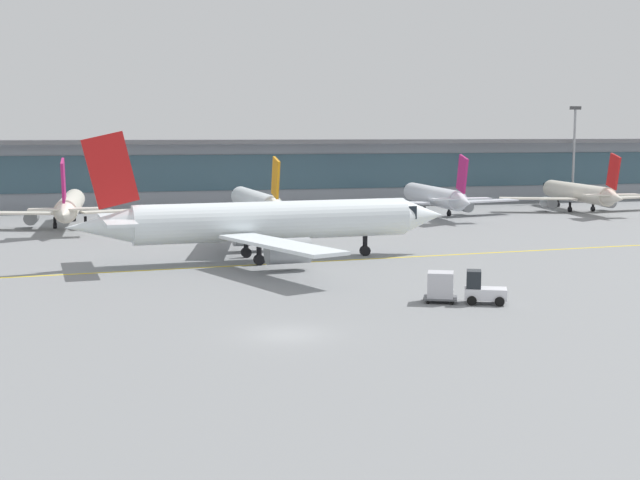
{
  "coord_description": "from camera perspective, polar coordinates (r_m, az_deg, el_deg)",
  "views": [
    {
      "loc": [
        -9.09,
        -43.75,
        10.75
      ],
      "look_at": [
        5.62,
        15.46,
        3.0
      ],
      "focal_mm": 48.09,
      "sensor_mm": 36.0,
      "label": 1
    }
  ],
  "objects": [
    {
      "name": "ground_plane",
      "position": [
        45.96,
        -2.16,
        -6.29
      ],
      "size": [
        400.0,
        400.0,
        0.0
      ],
      "primitive_type": "plane",
      "color": "gray"
    },
    {
      "name": "taxiway_centreline_stripe",
      "position": [
        70.17,
        -2.73,
        -1.58
      ],
      "size": [
        109.65,
        9.46,
        0.01
      ],
      "primitive_type": "cube",
      "rotation": [
        0.0,
        0.0,
        0.08
      ],
      "color": "yellow",
      "rests_on": "ground_plane"
    },
    {
      "name": "terminal_concourse",
      "position": [
        125.59,
        -9.81,
        4.47
      ],
      "size": [
        173.77,
        11.0,
        9.6
      ],
      "color": "#8C939E",
      "rests_on": "ground_plane"
    },
    {
      "name": "gate_airplane_2",
      "position": [
        100.67,
        -16.28,
        2.21
      ],
      "size": [
        22.72,
        24.38,
        8.09
      ],
      "rotation": [
        0.0,
        0.0,
        1.55
      ],
      "color": "silver",
      "rests_on": "ground_plane"
    },
    {
      "name": "gate_airplane_3",
      "position": [
        102.08,
        -4.27,
        2.54
      ],
      "size": [
        22.69,
        24.43,
        8.09
      ],
      "rotation": [
        0.0,
        0.0,
        1.62
      ],
      "color": "white",
      "rests_on": "ground_plane"
    },
    {
      "name": "gate_airplane_4",
      "position": [
        111.0,
        7.6,
        2.88
      ],
      "size": [
        22.71,
        24.41,
        8.09
      ],
      "rotation": [
        0.0,
        0.0,
        1.54
      ],
      "color": "silver",
      "rests_on": "ground_plane"
    },
    {
      "name": "gate_airplane_5",
      "position": [
        121.67,
        16.81,
        3.01
      ],
      "size": [
        22.62,
        24.44,
        8.09
      ],
      "rotation": [
        0.0,
        0.0,
        1.47
      ],
      "color": "silver",
      "rests_on": "ground_plane"
    },
    {
      "name": "taxiing_regional_jet",
      "position": [
        71.59,
        -3.38,
        1.2
      ],
      "size": [
        32.6,
        30.2,
        10.79
      ],
      "rotation": [
        0.0,
        0.0,
        0.08
      ],
      "color": "white",
      "rests_on": "ground_plane"
    },
    {
      "name": "baggage_tug",
      "position": [
        54.75,
        10.73,
        -3.26
      ],
      "size": [
        2.94,
        2.41,
        2.1
      ],
      "rotation": [
        0.0,
        0.0,
        -0.41
      ],
      "color": "silver",
      "rests_on": "ground_plane"
    },
    {
      "name": "cargo_dolly_lead",
      "position": [
        54.73,
        8.02,
        -3.04
      ],
      "size": [
        2.57,
        2.31,
        1.94
      ],
      "rotation": [
        0.0,
        0.0,
        -0.41
      ],
      "color": "#595B60",
      "rests_on": "ground_plane"
    },
    {
      "name": "apron_light_mast_1",
      "position": [
        135.95,
        16.54,
        5.76
      ],
      "size": [
        1.8,
        0.36,
        14.51
      ],
      "color": "gray",
      "rests_on": "ground_plane"
    }
  ]
}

